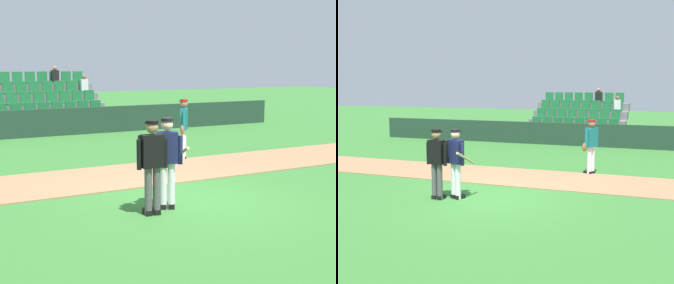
{
  "view_description": "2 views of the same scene",
  "coord_description": "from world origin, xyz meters",
  "views": [
    {
      "loc": [
        -4.64,
        -8.3,
        2.73
      ],
      "look_at": [
        0.24,
        1.3,
        1.01
      ],
      "focal_mm": 51.58,
      "sensor_mm": 36.0,
      "label": 1
    },
    {
      "loc": [
        4.29,
        -9.9,
        2.83
      ],
      "look_at": [
        -0.05,
        1.87,
        1.2
      ],
      "focal_mm": 46.5,
      "sensor_mm": 36.0,
      "label": 2
    }
  ],
  "objects": [
    {
      "name": "runner_teal_jersey",
      "position": [
        2.08,
        3.91,
        0.96
      ],
      "size": [
        0.46,
        0.6,
        1.76
      ],
      "color": "white",
      "rests_on": "ground"
    },
    {
      "name": "stadium_bleachers",
      "position": [
        0.01,
        12.62,
        0.73
      ],
      "size": [
        5.0,
        3.8,
        2.7
      ],
      "color": "slate",
      "rests_on": "ground"
    },
    {
      "name": "ground_plane",
      "position": [
        0.0,
        0.0,
        0.0
      ],
      "size": [
        80.0,
        80.0,
        0.0
      ],
      "primitive_type": "plane",
      "color": "#33702D"
    },
    {
      "name": "infield_dirt_path",
      "position": [
        0.0,
        2.64,
        0.01
      ],
      "size": [
        28.0,
        2.55,
        0.03
      ],
      "primitive_type": "cube",
      "color": "#9E704C",
      "rests_on": "ground"
    },
    {
      "name": "dugout_fence",
      "position": [
        0.0,
        10.32,
        0.53
      ],
      "size": [
        20.0,
        0.16,
        1.07
      ],
      "primitive_type": "cube",
      "color": "#1E3828",
      "rests_on": "ground"
    },
    {
      "name": "batter_navy_jersey",
      "position": [
        -0.58,
        -0.3,
        0.97
      ],
      "size": [
        0.61,
        0.8,
        1.76
      ],
      "color": "white",
      "rests_on": "ground"
    },
    {
      "name": "umpire_home_plate",
      "position": [
        -1.0,
        -0.5,
        1.0
      ],
      "size": [
        0.59,
        0.33,
        1.76
      ],
      "color": "#4C4C4C",
      "rests_on": "ground"
    }
  ]
}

